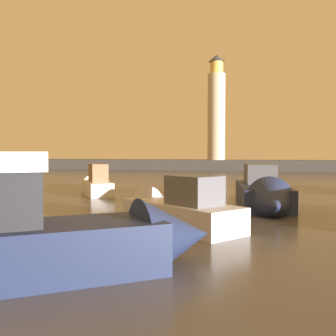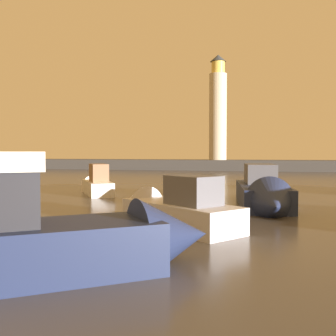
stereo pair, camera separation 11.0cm
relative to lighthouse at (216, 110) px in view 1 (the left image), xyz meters
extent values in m
plane|color=#4C4742|center=(3.06, -32.64, -10.09)|extent=(220.00, 220.00, 0.00)
cube|color=#423F3D|center=(3.06, 0.00, -9.22)|extent=(76.61, 6.06, 1.73)
cylinder|color=beige|center=(0.00, 0.00, -1.13)|extent=(2.95, 2.95, 14.47)
cylinder|color=#F2CC59|center=(0.00, 0.00, 7.12)|extent=(2.21, 2.21, 2.03)
cone|color=#33383D|center=(0.00, 0.00, 8.71)|extent=(2.65, 2.65, 1.16)
cube|color=silver|center=(4.71, -51.89, -9.58)|extent=(5.44, 4.81, 1.02)
cone|color=silver|center=(2.20, -49.98, -9.53)|extent=(2.59, 2.61, 1.91)
cube|color=#595960|center=(5.31, -52.35, -8.52)|extent=(2.38, 2.29, 1.10)
cube|color=#1E284C|center=(2.51, -58.95, -9.44)|extent=(6.50, 5.65, 1.29)
cone|color=#1E284C|center=(5.53, -56.69, -9.38)|extent=(2.94, 2.97, 2.18)
cube|color=white|center=(-3.70, -40.98, -9.61)|extent=(4.00, 5.03, 0.96)
cone|color=white|center=(-5.26, -38.56, -9.56)|extent=(2.00, 1.97, 1.48)
cube|color=#8C6647|center=(-3.34, -41.54, -8.51)|extent=(1.99, 2.26, 1.24)
cube|color=#1E284C|center=(7.76, -44.33, -9.49)|extent=(3.37, 7.60, 1.20)
cone|color=#1E284C|center=(8.29, -48.59, -9.43)|extent=(2.64, 2.51, 2.38)
cube|color=#595960|center=(7.64, -43.30, -8.33)|extent=(1.98, 3.07, 1.11)
camera|label=1|loc=(7.87, -67.11, -7.09)|focal=42.36mm
camera|label=2|loc=(7.97, -67.08, -7.09)|focal=42.36mm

